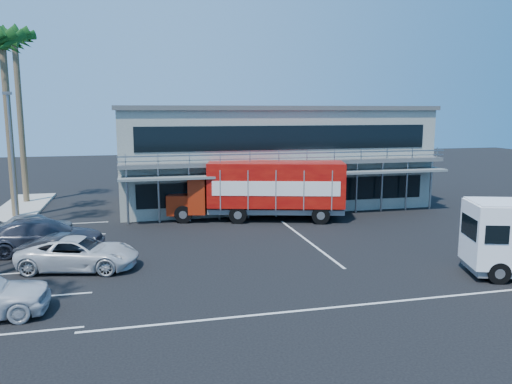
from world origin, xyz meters
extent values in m
plane|color=black|center=(0.00, 0.00, 0.00)|extent=(120.00, 120.00, 0.00)
cube|color=gray|center=(3.00, 15.00, 3.50)|extent=(22.00, 10.00, 7.00)
cube|color=#515454|center=(3.00, 15.00, 7.15)|extent=(22.40, 10.40, 0.30)
cube|color=#515454|center=(3.00, 9.40, 3.60)|extent=(22.00, 1.20, 0.25)
cube|color=gray|center=(3.00, 8.85, 4.10)|extent=(22.00, 0.08, 0.90)
cube|color=slate|center=(3.00, 9.10, 2.90)|extent=(22.00, 1.80, 0.15)
cube|color=black|center=(3.00, 9.98, 1.60)|extent=(20.00, 0.06, 1.60)
cube|color=black|center=(3.00, 9.98, 5.20)|extent=(20.00, 0.06, 1.60)
cylinder|color=brown|center=(-14.70, 13.00, 5.50)|extent=(0.44, 0.44, 11.00)
sphere|color=#113D14|center=(-14.70, 13.00, 11.20)|extent=(1.10, 1.10, 1.10)
cylinder|color=brown|center=(-15.10, 18.50, 6.00)|extent=(0.44, 0.44, 12.00)
sphere|color=#113D14|center=(-15.10, 18.50, 12.20)|extent=(1.10, 1.10, 1.10)
cylinder|color=gray|center=(-14.20, 11.00, 4.00)|extent=(0.14, 0.14, 8.00)
cube|color=gray|center=(-14.20, 11.00, 8.00)|extent=(0.50, 0.25, 0.18)
cube|color=maroon|center=(-4.13, 10.13, 1.07)|extent=(2.09, 2.72, 1.29)
cube|color=maroon|center=(-3.00, 9.82, 1.66)|extent=(1.75, 2.87, 2.25)
cube|color=black|center=(-3.00, 9.82, 2.30)|extent=(0.66, 2.21, 0.75)
cube|color=#B8160B|center=(1.75, 8.50, 2.36)|extent=(8.98, 4.87, 2.79)
cube|color=slate|center=(1.75, 8.50, 0.70)|extent=(8.87, 4.49, 0.32)
cube|color=white|center=(1.39, 7.20, 2.25)|extent=(7.61, 2.14, 0.91)
cube|color=white|center=(2.11, 9.80, 2.25)|extent=(7.61, 2.14, 0.91)
cylinder|color=black|center=(-4.14, 8.91, 0.56)|extent=(1.15, 0.57, 1.11)
cylinder|color=black|center=(-3.51, 11.18, 0.56)|extent=(1.15, 0.57, 1.11)
cylinder|color=black|center=(-0.83, 7.99, 0.56)|extent=(1.15, 0.57, 1.11)
cylinder|color=black|center=(-0.20, 10.27, 0.56)|extent=(1.15, 0.57, 1.11)
cylinder|color=black|center=(4.12, 6.62, 0.56)|extent=(1.15, 0.57, 1.11)
cylinder|color=black|center=(4.75, 8.89, 0.56)|extent=(1.15, 0.57, 1.11)
cube|color=black|center=(6.72, -4.00, 2.13)|extent=(0.62, 1.79, 0.90)
cylinder|color=black|center=(7.30, -5.24, 0.45)|extent=(0.95, 0.54, 0.91)
cylinder|color=black|center=(7.91, -3.32, 0.45)|extent=(0.95, 0.54, 0.91)
imported|color=black|center=(-10.02, 1.20, 0.71)|extent=(4.57, 2.63, 1.42)
imported|color=silver|center=(-9.50, 0.80, 0.72)|extent=(5.56, 3.48, 1.43)
imported|color=#2D2F3C|center=(-11.43, 4.00, 0.83)|extent=(5.76, 2.43, 1.66)
imported|color=slate|center=(-12.50, 7.20, 0.70)|extent=(4.15, 1.83, 1.39)
camera|label=1|loc=(-6.89, -21.86, 7.00)|focal=35.00mm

